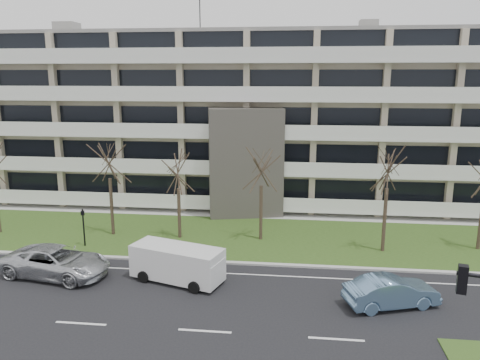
# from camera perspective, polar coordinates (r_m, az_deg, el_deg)

# --- Properties ---
(ground) EXTENTS (160.00, 160.00, 0.00)m
(ground) POSITION_cam_1_polar(r_m,az_deg,el_deg) (22.79, -4.33, -17.89)
(ground) COLOR black
(ground) RESTS_ON ground
(grass_verge) EXTENTS (90.00, 10.00, 0.06)m
(grass_verge) POSITION_cam_1_polar(r_m,az_deg,el_deg) (34.47, -0.27, -6.89)
(grass_verge) COLOR #294517
(grass_verge) RESTS_ON ground
(curb) EXTENTS (90.00, 0.35, 0.12)m
(curb) POSITION_cam_1_polar(r_m,az_deg,el_deg) (29.83, -1.42, -10.03)
(curb) COLOR #B2B2AD
(curb) RESTS_ON ground
(sidewalk) EXTENTS (90.00, 2.00, 0.08)m
(sidewalk) POSITION_cam_1_polar(r_m,az_deg,el_deg) (39.66, 0.67, -4.23)
(sidewalk) COLOR #B2B2AD
(sidewalk) RESTS_ON ground
(lane_edge_line) EXTENTS (90.00, 0.12, 0.01)m
(lane_edge_line) POSITION_cam_1_polar(r_m,az_deg,el_deg) (28.49, -1.84, -11.29)
(lane_edge_line) COLOR white
(lane_edge_line) RESTS_ON ground
(apartment_building) EXTENTS (60.50, 15.10, 18.75)m
(apartment_building) POSITION_cam_1_polar(r_m,az_deg,el_deg) (44.91, 1.59, 7.62)
(apartment_building) COLOR tan
(apartment_building) RESTS_ON ground
(silver_pickup) EXTENTS (6.67, 3.88, 1.75)m
(silver_pickup) POSITION_cam_1_polar(r_m,az_deg,el_deg) (29.86, -21.46, -9.25)
(silver_pickup) COLOR silver
(silver_pickup) RESTS_ON ground
(blue_sedan) EXTENTS (5.06, 3.07, 1.58)m
(blue_sedan) POSITION_cam_1_polar(r_m,az_deg,el_deg) (25.68, 17.96, -12.83)
(blue_sedan) COLOR #6990B7
(blue_sedan) RESTS_ON ground
(white_van) EXTENTS (5.63, 3.47, 2.05)m
(white_van) POSITION_cam_1_polar(r_m,az_deg,el_deg) (27.26, -7.55, -9.74)
(white_van) COLOR white
(white_van) RESTS_ON ground
(pedestrian_signal) EXTENTS (0.31, 0.28, 2.68)m
(pedestrian_signal) POSITION_cam_1_polar(r_m,az_deg,el_deg) (33.82, -18.56, -4.98)
(pedestrian_signal) COLOR black
(pedestrian_signal) RESTS_ON ground
(tree_2) EXTENTS (3.82, 3.82, 7.64)m
(tree_2) POSITION_cam_1_polar(r_m,az_deg,el_deg) (34.72, -15.74, 2.86)
(tree_2) COLOR #382B21
(tree_2) RESTS_ON ground
(tree_3) EXTENTS (3.31, 3.31, 6.61)m
(tree_3) POSITION_cam_1_polar(r_m,az_deg,el_deg) (33.16, -7.58, 1.37)
(tree_3) COLOR #382B21
(tree_3) RESTS_ON ground
(tree_4) EXTENTS (3.57, 3.57, 7.13)m
(tree_4) POSITION_cam_1_polar(r_m,az_deg,el_deg) (32.46, 2.63, 1.96)
(tree_4) COLOR #382B21
(tree_4) RESTS_ON ground
(tree_5) EXTENTS (3.90, 3.90, 7.80)m
(tree_5) POSITION_cam_1_polar(r_m,az_deg,el_deg) (31.56, 17.66, 2.02)
(tree_5) COLOR #382B21
(tree_5) RESTS_ON ground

